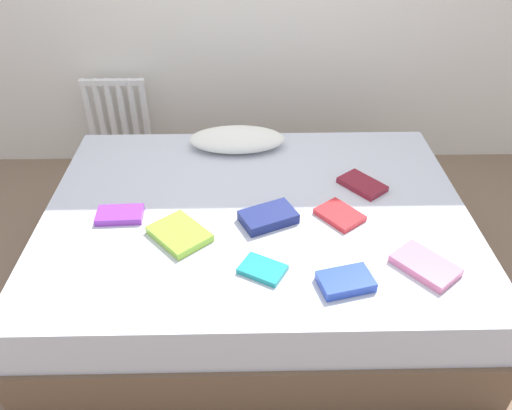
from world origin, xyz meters
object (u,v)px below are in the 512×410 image
at_px(textbook_navy, 268,217).
at_px(textbook_red, 340,215).
at_px(textbook_purple, 120,215).
at_px(textbook_teal, 263,269).
at_px(bed, 256,249).
at_px(textbook_pink, 425,265).
at_px(radiator, 118,119).
at_px(textbook_maroon, 362,185).
at_px(pillow, 237,139).
at_px(textbook_blue, 346,281).
at_px(textbook_lime, 179,234).

bearing_deg(textbook_navy, textbook_red, -20.51).
xyz_separation_m(textbook_purple, textbook_teal, (0.64, -0.36, -0.00)).
xyz_separation_m(bed, textbook_navy, (0.05, -0.10, 0.28)).
bearing_deg(textbook_pink, textbook_purple, -145.04).
xyz_separation_m(bed, textbook_teal, (0.02, -0.42, 0.26)).
distance_m(radiator, textbook_maroon, 1.77).
height_order(pillow, textbook_blue, pillow).
height_order(bed, textbook_maroon, textbook_maroon).
relative_size(radiator, textbook_pink, 2.27).
distance_m(textbook_lime, textbook_pink, 1.02).
bearing_deg(textbook_pink, bed, -161.65).
bearing_deg(radiator, textbook_navy, -53.62).
xyz_separation_m(bed, textbook_lime, (-0.34, -0.20, 0.27)).
bearing_deg(textbook_navy, textbook_lime, 170.28).
bearing_deg(textbook_lime, textbook_pink, 36.56).
bearing_deg(textbook_blue, textbook_pink, 0.64).
height_order(textbook_red, textbook_teal, textbook_red).
relative_size(bed, textbook_red, 10.24).
distance_m(radiator, textbook_lime, 1.52).
bearing_deg(bed, textbook_purple, -174.41).
height_order(bed, textbook_teal, textbook_teal).
xyz_separation_m(radiator, textbook_pink, (1.57, -1.62, 0.15)).
bearing_deg(textbook_teal, textbook_maroon, 78.40).
relative_size(textbook_lime, textbook_maroon, 1.12).
bearing_deg(bed, textbook_pink, -32.22).
bearing_deg(textbook_purple, textbook_red, -3.48).
height_order(textbook_lime, textbook_blue, textbook_blue).
height_order(radiator, textbook_purple, radiator).
bearing_deg(textbook_navy, textbook_teal, -120.73).
xyz_separation_m(textbook_maroon, textbook_red, (-0.15, -0.24, -0.00)).
distance_m(textbook_pink, textbook_teal, 0.65).
distance_m(textbook_purple, textbook_red, 1.00).
bearing_deg(pillow, textbook_blue, -68.22).
bearing_deg(textbook_red, textbook_teal, -84.46).
relative_size(textbook_lime, textbook_purple, 1.19).
bearing_deg(textbook_maroon, radiator, -164.91).
xyz_separation_m(radiator, textbook_blue, (1.24, -1.71, 0.15)).
height_order(radiator, textbook_navy, radiator).
height_order(textbook_purple, textbook_teal, textbook_purple).
height_order(pillow, textbook_teal, pillow).
bearing_deg(textbook_pink, textbook_lime, -141.67).
xyz_separation_m(textbook_blue, textbook_teal, (-0.32, 0.08, -0.01)).
relative_size(pillow, textbook_navy, 2.18).
bearing_deg(textbook_pink, textbook_navy, -156.87).
bearing_deg(textbook_maroon, textbook_pink, -25.47).
height_order(textbook_lime, textbook_navy, textbook_navy).
xyz_separation_m(radiator, pillow, (0.81, -0.64, 0.18)).
xyz_separation_m(bed, pillow, (-0.09, 0.56, 0.31)).
bearing_deg(pillow, textbook_red, -53.69).
height_order(pillow, textbook_maroon, pillow).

